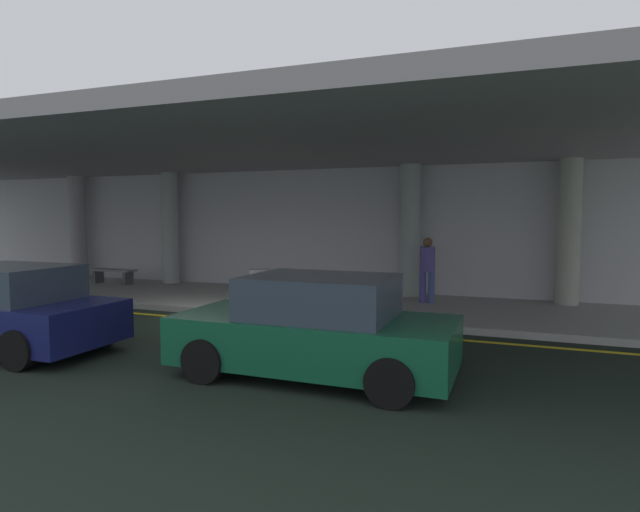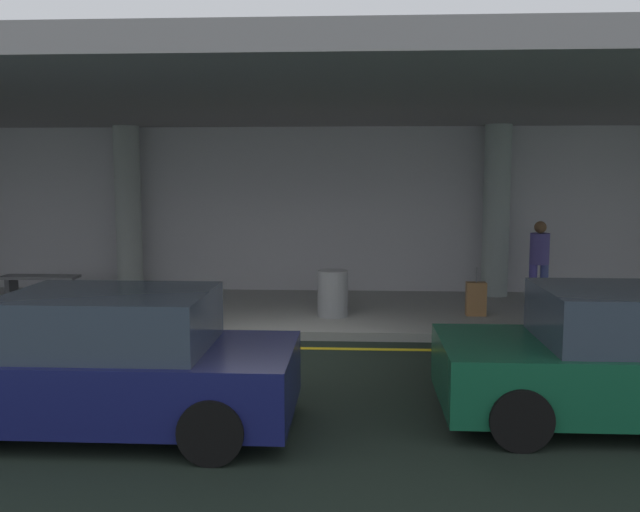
# 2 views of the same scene
# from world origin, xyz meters

# --- Properties ---
(ground_plane) EXTENTS (60.00, 60.00, 0.00)m
(ground_plane) POSITION_xyz_m (0.00, 0.00, 0.00)
(ground_plane) COLOR black
(sidewalk) EXTENTS (26.00, 4.20, 0.15)m
(sidewalk) POSITION_xyz_m (0.00, 3.10, 0.07)
(sidewalk) COLOR #9B9C99
(sidewalk) RESTS_ON ground
(lane_stripe_yellow) EXTENTS (26.00, 0.14, 0.01)m
(lane_stripe_yellow) POSITION_xyz_m (0.00, 0.50, 0.00)
(lane_stripe_yellow) COLOR yellow
(lane_stripe_yellow) RESTS_ON ground
(support_column_far_left) EXTENTS (0.57, 0.57, 3.65)m
(support_column_far_left) POSITION_xyz_m (-8.00, 4.76, 1.97)
(support_column_far_left) COLOR #A0999D
(support_column_far_left) RESTS_ON sidewalk
(support_column_left_mid) EXTENTS (0.57, 0.57, 3.65)m
(support_column_left_mid) POSITION_xyz_m (-4.00, 4.76, 1.97)
(support_column_left_mid) COLOR #9BA39E
(support_column_left_mid) RESTS_ON sidewalk
(support_column_center) EXTENTS (0.57, 0.57, 3.65)m
(support_column_center) POSITION_xyz_m (4.00, 4.76, 1.97)
(support_column_center) COLOR #95A29E
(support_column_center) RESTS_ON sidewalk
(support_column_right_mid) EXTENTS (0.57, 0.57, 3.65)m
(support_column_right_mid) POSITION_xyz_m (8.00, 4.76, 1.97)
(support_column_right_mid) COLOR #A1A496
(support_column_right_mid) RESTS_ON sidewalk
(ceiling_overhang) EXTENTS (28.00, 13.20, 0.30)m
(ceiling_overhang) POSITION_xyz_m (0.00, 2.60, 3.95)
(ceiling_overhang) COLOR gray
(ceiling_overhang) RESTS_ON support_column_far_left
(terminal_back_wall) EXTENTS (26.00, 0.30, 3.80)m
(terminal_back_wall) POSITION_xyz_m (0.00, 5.35, 1.90)
(terminal_back_wall) COLOR #BAB8BF
(terminal_back_wall) RESTS_ON ground
(car_dark_green) EXTENTS (4.10, 1.92, 1.50)m
(car_dark_green) POSITION_xyz_m (4.05, -2.59, 0.71)
(car_dark_green) COLOR #114C31
(car_dark_green) RESTS_ON ground
(car_navy) EXTENTS (4.10, 1.92, 1.50)m
(car_navy) POSITION_xyz_m (-1.65, -3.09, 0.71)
(car_navy) COLOR #13184F
(car_navy) RESTS_ON ground
(traveler_with_luggage) EXTENTS (0.38, 0.38, 1.68)m
(traveler_with_luggage) POSITION_xyz_m (4.67, 3.70, 1.11)
(traveler_with_luggage) COLOR #474099
(traveler_with_luggage) RESTS_ON sidewalk
(suitcase_upright_primary) EXTENTS (0.36, 0.22, 0.90)m
(suitcase_upright_primary) POSITION_xyz_m (3.24, 2.54, 0.46)
(suitcase_upright_primary) COLOR #996A3E
(suitcase_upright_primary) RESTS_ON sidewalk
(bench_metal) EXTENTS (1.60, 0.50, 0.48)m
(bench_metal) POSITION_xyz_m (-5.65, 3.87, 0.50)
(bench_metal) COLOR slate
(bench_metal) RESTS_ON sidewalk
(trash_bin_steel) EXTENTS (0.56, 0.56, 0.85)m
(trash_bin_steel) POSITION_xyz_m (0.59, 2.33, 0.57)
(trash_bin_steel) COLOR gray
(trash_bin_steel) RESTS_ON sidewalk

